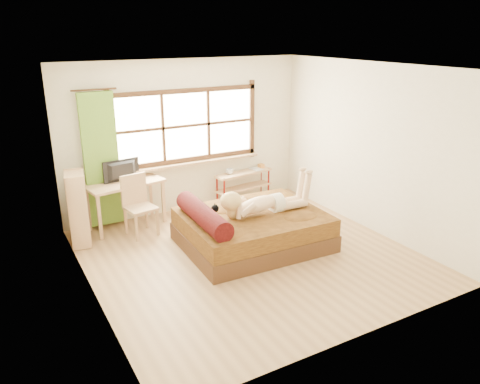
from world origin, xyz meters
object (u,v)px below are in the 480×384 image
kitten (207,212)px  desk (125,188)px  bookshelf (78,209)px  chair (138,202)px  pipe_shelf (244,179)px  woman (263,193)px  bed (250,229)px

kitten → desk: size_ratio=0.24×
desk → bookshelf: 0.90m
desk → chair: 0.39m
pipe_shelf → bookshelf: size_ratio=1.05×
woman → bookshelf: bearing=152.3°
kitten → bookshelf: (-1.58, 1.25, -0.07)m
kitten → bookshelf: 2.01m
bed → pipe_shelf: bearing=64.8°
desk → pipe_shelf: (2.34, 0.12, -0.25)m
pipe_shelf → woman: bearing=-119.5°
chair → woman: bearing=-51.1°
kitten → chair: chair is taller
woman → bookshelf: 2.83m
woman → bed: bearing=167.6°
bed → woman: size_ratio=1.47×
woman → chair: (-1.53, 1.36, -0.29)m
bed → desk: bed is taller
bed → desk: (-1.41, 1.67, 0.39)m
pipe_shelf → bookshelf: (-3.17, -0.44, 0.15)m
kitten → desk: (-0.75, 1.57, 0.03)m
woman → chair: woman is taller
bed → chair: 1.88m
woman → pipe_shelf: bearing=70.7°
bed → woman: 0.59m
desk → chair: chair is taller
woman → kitten: woman is taller
bookshelf → desk: bearing=30.3°
desk → bookshelf: bookshelf is taller
chair → bookshelf: size_ratio=0.85×
bed → woman: woman is taller
chair → bookshelf: 0.92m
chair → bookshelf: bookshelf is taller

